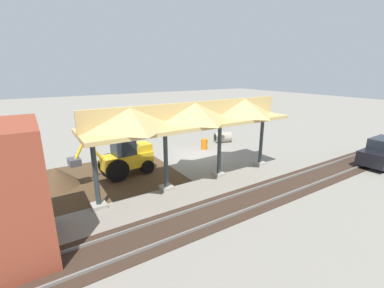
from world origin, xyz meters
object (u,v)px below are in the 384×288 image
at_px(backhoe, 125,156).
at_px(distant_parked_car, 383,152).
at_px(stop_sign, 222,127).
at_px(concrete_pipe, 223,137).
at_px(traffic_barrel, 204,144).

relative_size(backhoe, distant_parked_car, 1.21).
bearing_deg(stop_sign, distant_parked_car, 123.93).
xyz_separation_m(backhoe, distant_parked_car, (-16.12, 8.20, -0.29)).
distance_m(backhoe, concrete_pipe, 10.85).
bearing_deg(traffic_barrel, distant_parked_car, 129.97).
relative_size(stop_sign, distant_parked_car, 0.59).
xyz_separation_m(concrete_pipe, traffic_barrel, (2.81, 0.92, -0.04)).
xyz_separation_m(stop_sign, traffic_barrel, (1.76, -0.13, -1.35)).
xyz_separation_m(distant_parked_car, traffic_barrel, (8.48, -10.12, -0.53)).
bearing_deg(distant_parked_car, traffic_barrel, -50.03).
height_order(stop_sign, distant_parked_car, stop_sign).
xyz_separation_m(stop_sign, distant_parked_car, (-6.72, 9.99, -0.82)).
bearing_deg(concrete_pipe, distant_parked_car, 117.20).
xyz_separation_m(stop_sign, backhoe, (9.40, 1.79, -0.53)).
bearing_deg(stop_sign, concrete_pipe, -134.98).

